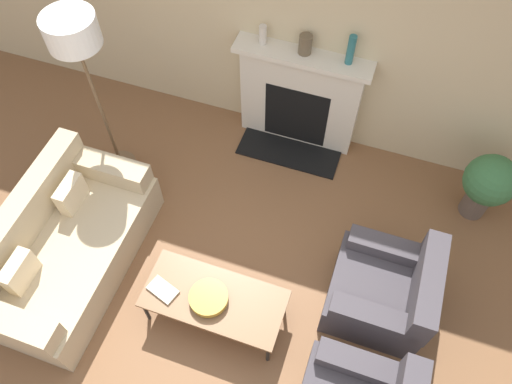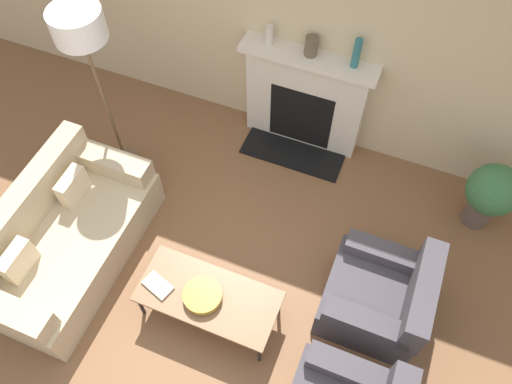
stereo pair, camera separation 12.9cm
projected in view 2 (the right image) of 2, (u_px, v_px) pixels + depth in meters
ground_plane at (214, 328)px, 4.39m from camera, size 18.00×18.00×0.00m
wall_back at (319, 21)px, 4.47m from camera, size 18.00×0.06×2.90m
fireplace at (304, 101)px, 5.13m from camera, size 1.34×0.59×1.17m
couch at (64, 239)px, 4.54m from camera, size 0.93×1.80×0.81m
armchair_far at (380, 298)px, 4.24m from camera, size 0.82×0.83×0.80m
coffee_table at (208, 297)px, 4.18m from camera, size 1.19×0.54×0.38m
bowl at (203, 295)px, 4.11m from camera, size 0.33×0.33×0.08m
book at (158, 285)px, 4.20m from camera, size 0.29×0.22×0.02m
floor_lamp at (82, 37)px, 4.07m from camera, size 0.44×0.44×1.89m
mantel_vase_left at (269, 35)px, 4.64m from camera, size 0.07×0.07×0.19m
mantel_vase_center_left at (311, 46)px, 4.55m from camera, size 0.12×0.12×0.19m
mantel_vase_center_right at (357, 53)px, 4.42m from camera, size 0.07×0.07×0.30m
potted_plant at (492, 193)px, 4.61m from camera, size 0.49×0.49×0.78m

